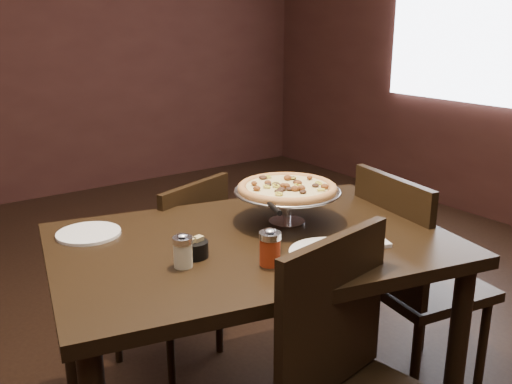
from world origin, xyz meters
TOP-DOWN VIEW (x-y plane):
  - room at (0.06, 0.03)m, footprint 6.04×7.04m
  - dining_table at (0.02, -0.10)m, footprint 1.48×1.14m
  - pizza_stand at (0.21, -0.04)m, footprint 0.39×0.39m
  - parmesan_shaker at (-0.28, -0.16)m, footprint 0.06×0.06m
  - pepper_flake_shaker at (-0.06, -0.30)m, footprint 0.07×0.07m
  - packet_caddy at (-0.21, -0.12)m, footprint 0.08×0.08m
  - napkin_stack at (0.30, -0.35)m, footprint 0.16×0.16m
  - plate_left at (-0.42, 0.26)m, footprint 0.22×0.22m
  - plate_near at (0.13, -0.35)m, footprint 0.25×0.25m
  - serving_spatula at (0.04, -0.19)m, footprint 0.13×0.13m
  - chair_far at (0.05, 0.52)m, footprint 0.53×0.53m
  - chair_side at (0.75, -0.20)m, footprint 0.52×0.52m

SIDE VIEW (x-z plane):
  - chair_far at x=0.05m, z-range 0.04..0.93m
  - chair_side at x=0.75m, z-range 0.04..1.00m
  - dining_table at x=0.02m, z-range 0.30..1.13m
  - plate_left at x=-0.42m, z-range 0.82..0.83m
  - plate_near at x=0.13m, z-range 0.82..0.84m
  - napkin_stack at x=0.30m, z-range 0.82..0.84m
  - packet_caddy at x=-0.21m, z-range 0.82..0.88m
  - parmesan_shaker at x=-0.28m, z-range 0.82..0.93m
  - pepper_flake_shaker at x=-0.06m, z-range 0.82..0.94m
  - serving_spatula at x=0.04m, z-range 0.94..0.96m
  - pizza_stand at x=0.21m, z-range 0.87..1.03m
  - room at x=0.06m, z-range -0.02..2.82m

